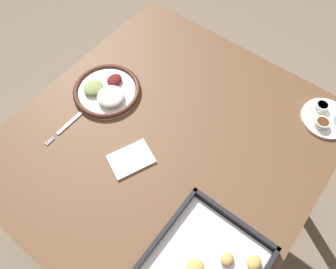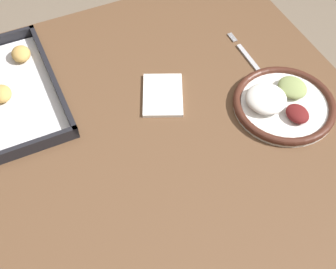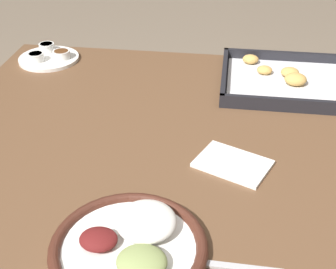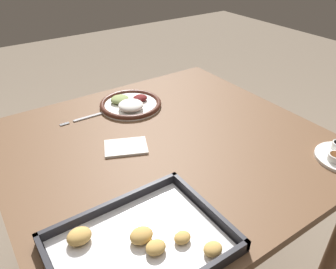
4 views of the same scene
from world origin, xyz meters
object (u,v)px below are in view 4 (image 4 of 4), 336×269
object	(u,v)px
dinner_plate	(130,104)
fork	(89,117)
baking_tray	(140,244)
napkin	(126,147)

from	to	relation	value
dinner_plate	fork	world-z (taller)	dinner_plate
baking_tray	napkin	world-z (taller)	baking_tray
baking_tray	dinner_plate	bearing A→B (deg)	-116.76
fork	baking_tray	world-z (taller)	baking_tray
baking_tray	fork	bearing A→B (deg)	-102.48
dinner_plate	baking_tray	size ratio (longest dim) A/B	0.63
fork	napkin	distance (m)	0.27
fork	baking_tray	xyz separation A→B (m)	(0.14, 0.64, 0.01)
fork	dinner_plate	bearing A→B (deg)	176.33
fork	napkin	xyz separation A→B (m)	(-0.02, 0.26, 0.00)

